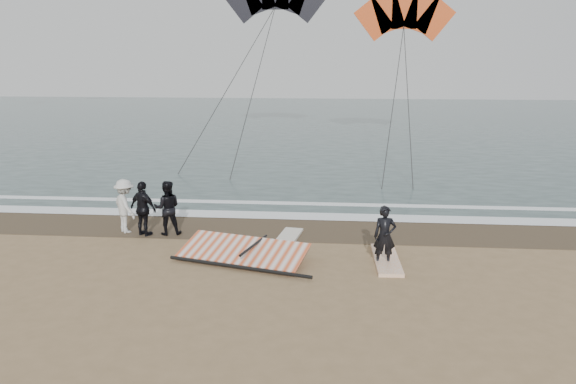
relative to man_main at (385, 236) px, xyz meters
name	(u,v)px	position (x,y,z in m)	size (l,w,h in m)	color
ground	(269,282)	(-2.94, -1.46, -0.82)	(120.00, 120.00, 0.00)	#8C704C
sea	(317,124)	(-2.94, 31.54, -0.81)	(120.00, 54.00, 0.02)	#233838
wet_sand	(285,228)	(-2.94, 3.04, -0.82)	(120.00, 2.80, 0.01)	#4C3D2B
foam_near	(289,216)	(-2.94, 4.44, -0.79)	(120.00, 0.90, 0.01)	white
foam_far	(293,203)	(-2.94, 6.14, -0.79)	(120.00, 0.45, 0.01)	white
man_main	(385,236)	(0.00, 0.00, 0.00)	(0.60, 0.39, 1.64)	black
board_white	(386,259)	(0.10, 0.29, -0.77)	(0.66, 2.37, 0.09)	white
board_cream	(286,240)	(-2.80, 1.76, -0.78)	(0.58, 2.18, 0.09)	silver
trio_cluster	(143,207)	(-7.36, 2.11, 0.05)	(2.51, 1.34, 1.74)	black
sail_rig	(242,252)	(-3.91, 0.15, -0.63)	(3.97, 2.58, 0.49)	black
kite_red	(404,20)	(2.39, 19.37, 6.65)	(6.17, 5.48, 12.98)	#D54919
kite_dark	(275,2)	(-5.18, 21.01, 7.82)	(7.01, 5.67, 13.92)	black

